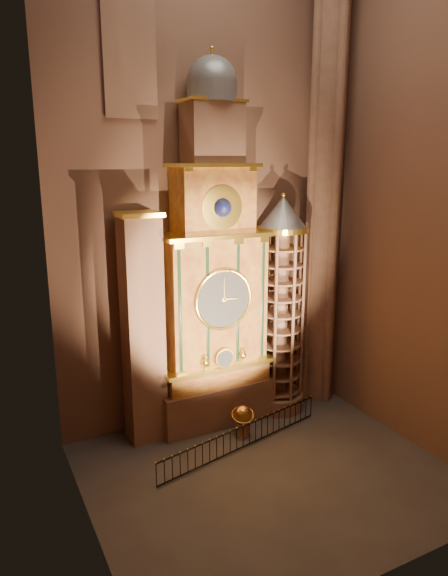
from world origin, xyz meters
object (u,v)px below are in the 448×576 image
stair_turret (280,308)px  iron_railing (243,437)px  astronomical_clock (213,286)px  portrait_tower (143,329)px  celestial_globe (243,418)px

stair_turret → iron_railing: bearing=-143.2°
astronomical_clock → portrait_tower: bearing=179.7°
astronomical_clock → portrait_tower: astronomical_clock is taller
celestial_globe → stair_turret: bearing=29.0°
stair_turret → iron_railing: stair_turret is taller
astronomical_clock → iron_railing: bearing=-90.1°
astronomical_clock → stair_turret: 3.78m
portrait_tower → stair_turret: bearing=-2.3°
portrait_tower → celestial_globe: (3.91, -1.94, -4.26)m
stair_turret → celestial_globe: (-2.99, -1.66, -4.38)m
astronomical_clock → stair_turret: astronomical_clock is taller
portrait_tower → stair_turret: 6.91m
iron_railing → celestial_globe: bearing=61.9°
celestial_globe → iron_railing: size_ratio=0.17×
portrait_tower → astronomical_clock: bearing=-0.3°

